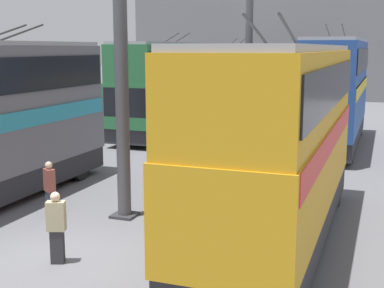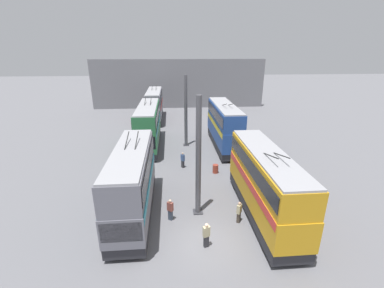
{
  "view_description": "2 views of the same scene",
  "coord_description": "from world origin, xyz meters",
  "px_view_note": "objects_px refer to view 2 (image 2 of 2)",
  "views": [
    {
      "loc": [
        -10.34,
        -7.08,
        4.94
      ],
      "look_at": [
        7.57,
        -0.56,
        1.49
      ],
      "focal_mm": 50.0,
      "sensor_mm": 36.0,
      "label": 1
    },
    {
      "loc": [
        -13.12,
        1.8,
        11.48
      ],
      "look_at": [
        10.14,
        -0.12,
        3.01
      ],
      "focal_mm": 24.0,
      "sensor_mm": 36.0,
      "label": 2
    }
  ],
  "objects_px": {
    "bus_left_near": "(265,180)",
    "person_aisle_foreground": "(206,235)",
    "person_aisle_midway": "(183,160)",
    "person_by_left_row": "(239,212)",
    "bus_right_far": "(154,103)",
    "person_by_right_row": "(170,209)",
    "bus_right_near": "(132,179)",
    "oil_drum": "(215,169)",
    "bus_left_far": "(224,123)",
    "bus_right_mid": "(148,124)"
  },
  "relations": [
    {
      "from": "bus_left_near",
      "to": "bus_right_far",
      "type": "relative_size",
      "value": 0.97
    },
    {
      "from": "bus_right_mid",
      "to": "person_aisle_midway",
      "type": "relative_size",
      "value": 6.59
    },
    {
      "from": "person_by_right_row",
      "to": "oil_drum",
      "type": "bearing_deg",
      "value": -174.49
    },
    {
      "from": "bus_right_far",
      "to": "person_aisle_foreground",
      "type": "height_order",
      "value": "bus_right_far"
    },
    {
      "from": "bus_left_near",
      "to": "person_by_left_row",
      "type": "xyz_separation_m",
      "value": [
        -0.78,
        1.94,
        -1.99
      ]
    },
    {
      "from": "person_aisle_midway",
      "to": "person_aisle_foreground",
      "type": "bearing_deg",
      "value": -121.8
    },
    {
      "from": "bus_left_near",
      "to": "bus_right_far",
      "type": "distance_m",
      "value": 30.45
    },
    {
      "from": "bus_right_far",
      "to": "person_aisle_midway",
      "type": "distance_m",
      "value": 20.78
    },
    {
      "from": "person_by_right_row",
      "to": "bus_right_mid",
      "type": "bearing_deg",
      "value": -133.05
    },
    {
      "from": "person_by_right_row",
      "to": "oil_drum",
      "type": "distance_m",
      "value": 8.55
    },
    {
      "from": "bus_right_mid",
      "to": "person_by_left_row",
      "type": "bearing_deg",
      "value": -155.27
    },
    {
      "from": "bus_right_near",
      "to": "person_by_left_row",
      "type": "relative_size",
      "value": 5.95
    },
    {
      "from": "bus_left_near",
      "to": "bus_right_mid",
      "type": "bearing_deg",
      "value": 31.38
    },
    {
      "from": "bus_right_mid",
      "to": "bus_right_near",
      "type": "bearing_deg",
      "value": -180.0
    },
    {
      "from": "person_aisle_midway",
      "to": "person_by_left_row",
      "type": "xyz_separation_m",
      "value": [
        -9.44,
        -3.51,
        -0.02
      ]
    },
    {
      "from": "bus_left_far",
      "to": "bus_right_mid",
      "type": "relative_size",
      "value": 1.0
    },
    {
      "from": "bus_left_near",
      "to": "person_by_right_row",
      "type": "relative_size",
      "value": 6.37
    },
    {
      "from": "person_aisle_foreground",
      "to": "person_aisle_midway",
      "type": "bearing_deg",
      "value": 164.41
    },
    {
      "from": "person_aisle_midway",
      "to": "person_aisle_foreground",
      "type": "relative_size",
      "value": 0.98
    },
    {
      "from": "bus_left_far",
      "to": "person_aisle_foreground",
      "type": "height_order",
      "value": "bus_left_far"
    },
    {
      "from": "bus_left_near",
      "to": "person_by_left_row",
      "type": "height_order",
      "value": "bus_left_near"
    },
    {
      "from": "person_aisle_foreground",
      "to": "person_by_left_row",
      "type": "xyz_separation_m",
      "value": [
        2.24,
        -2.62,
        -0.04
      ]
    },
    {
      "from": "bus_left_far",
      "to": "person_aisle_midway",
      "type": "relative_size",
      "value": 6.58
    },
    {
      "from": "bus_left_far",
      "to": "oil_drum",
      "type": "relative_size",
      "value": 12.71
    },
    {
      "from": "bus_right_near",
      "to": "person_by_right_row",
      "type": "height_order",
      "value": "bus_right_near"
    },
    {
      "from": "bus_right_mid",
      "to": "person_by_right_row",
      "type": "relative_size",
      "value": 6.61
    },
    {
      "from": "person_aisle_foreground",
      "to": "bus_left_near",
      "type": "bearing_deg",
      "value": 103.54
    },
    {
      "from": "bus_right_far",
      "to": "bus_left_near",
      "type": "bearing_deg",
      "value": -162.03
    },
    {
      "from": "person_by_right_row",
      "to": "person_by_left_row",
      "type": "relative_size",
      "value": 1.02
    },
    {
      "from": "bus_right_near",
      "to": "bus_right_far",
      "type": "bearing_deg",
      "value": 0.0
    },
    {
      "from": "bus_right_far",
      "to": "person_aisle_foreground",
      "type": "distance_m",
      "value": 32.41
    },
    {
      "from": "oil_drum",
      "to": "bus_left_far",
      "type": "bearing_deg",
      "value": -16.95
    },
    {
      "from": "bus_left_near",
      "to": "bus_right_near",
      "type": "distance_m",
      "value": 9.43
    },
    {
      "from": "bus_left_near",
      "to": "bus_right_near",
      "type": "bearing_deg",
      "value": 85.33
    },
    {
      "from": "bus_left_far",
      "to": "bus_right_far",
      "type": "distance_m",
      "value": 17.2
    },
    {
      "from": "bus_left_near",
      "to": "bus_left_far",
      "type": "bearing_deg",
      "value": 0.0
    },
    {
      "from": "bus_left_near",
      "to": "person_aisle_midway",
      "type": "height_order",
      "value": "bus_left_near"
    },
    {
      "from": "bus_left_near",
      "to": "person_aisle_foreground",
      "type": "bearing_deg",
      "value": 123.48
    },
    {
      "from": "person_by_right_row",
      "to": "person_aisle_foreground",
      "type": "distance_m",
      "value": 3.65
    },
    {
      "from": "person_by_right_row",
      "to": "person_aisle_midway",
      "type": "bearing_deg",
      "value": -151.17
    },
    {
      "from": "person_aisle_midway",
      "to": "person_by_left_row",
      "type": "distance_m",
      "value": 10.08
    },
    {
      "from": "bus_right_near",
      "to": "person_aisle_foreground",
      "type": "distance_m",
      "value": 6.46
    },
    {
      "from": "bus_left_near",
      "to": "person_by_right_row",
      "type": "xyz_separation_m",
      "value": [
        -0.11,
        6.76,
        -1.97
      ]
    },
    {
      "from": "bus_right_far",
      "to": "person_aisle_midway",
      "type": "bearing_deg",
      "value": -169.01
    },
    {
      "from": "person_aisle_midway",
      "to": "oil_drum",
      "type": "relative_size",
      "value": 1.93
    },
    {
      "from": "person_aisle_midway",
      "to": "oil_drum",
      "type": "height_order",
      "value": "person_aisle_midway"
    },
    {
      "from": "bus_right_mid",
      "to": "bus_left_near",
      "type": "bearing_deg",
      "value": -148.62
    },
    {
      "from": "bus_left_far",
      "to": "person_by_left_row",
      "type": "bearing_deg",
      "value": 172.79
    },
    {
      "from": "oil_drum",
      "to": "person_by_right_row",
      "type": "bearing_deg",
      "value": 148.18
    },
    {
      "from": "bus_right_far",
      "to": "person_aisle_midway",
      "type": "xyz_separation_m",
      "value": [
        -20.3,
        -3.94,
        -2.04
      ]
    }
  ]
}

